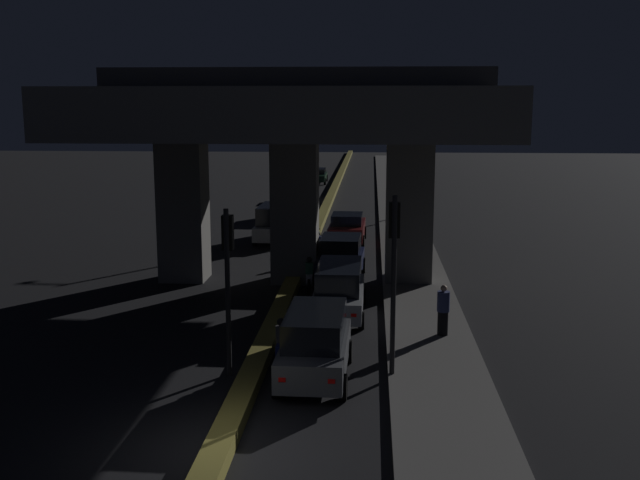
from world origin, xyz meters
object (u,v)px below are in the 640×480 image
car_grey_lead (315,343)px  car_white_second_oncoming (296,203)px  motorcycle_blue_filtering_near (281,344)px  car_dark_red_fourth (347,228)px  motorcycle_red_filtering_far (318,248)px  car_silver_lead_oncoming (274,222)px  motorcycle_white_filtering_mid (309,276)px  pedestrian_on_sidewalk (443,310)px  car_silver_third_oncoming (303,190)px  traffic_light_right_of_median (394,255)px  traffic_light_left_of_median (228,262)px  car_dark_green_fourth_oncoming (316,175)px  car_silver_second (339,289)px  car_dark_blue_third (341,257)px  street_lamp (383,145)px

car_grey_lead → car_white_second_oncoming: bearing=7.8°
motorcycle_blue_filtering_near → car_grey_lead: bearing=-137.4°
car_dark_red_fourth → motorcycle_red_filtering_far: 4.95m
car_white_second_oncoming → motorcycle_red_filtering_far: size_ratio=2.32×
car_white_second_oncoming → motorcycle_blue_filtering_near: 28.40m
car_silver_lead_oncoming → motorcycle_white_filtering_mid: 11.13m
pedestrian_on_sidewalk → car_silver_third_oncoming: bearing=102.4°
traffic_light_right_of_median → motorcycle_red_filtering_far: traffic_light_right_of_median is taller
pedestrian_on_sidewalk → traffic_light_left_of_median: bearing=-150.6°
traffic_light_left_of_median → car_dark_green_fourth_oncoming: traffic_light_left_of_median is taller
car_silver_lead_oncoming → pedestrian_on_sidewalk: 18.42m
car_silver_second → car_dark_red_fourth: 13.93m
motorcycle_red_filtering_far → motorcycle_white_filtering_mid: bearing=176.8°
car_grey_lead → pedestrian_on_sidewalk: size_ratio=2.64×
car_dark_blue_third → pedestrian_on_sidewalk: car_dark_blue_third is taller
street_lamp → car_white_second_oncoming: 7.17m
car_dark_green_fourth_oncoming → pedestrian_on_sidewalk: 47.58m
car_silver_third_oncoming → motorcycle_blue_filtering_near: 37.09m
street_lamp → motorcycle_white_filtering_mid: size_ratio=4.14×
traffic_light_right_of_median → car_silver_third_oncoming: 38.45m
motorcycle_red_filtering_far → car_white_second_oncoming: bearing=6.1°
car_dark_blue_third → car_dark_green_fourth_oncoming: size_ratio=0.85×
motorcycle_blue_filtering_near → traffic_light_left_of_median: bearing=123.6°
street_lamp → motorcycle_blue_filtering_near: street_lamp is taller
car_grey_lead → car_silver_second: car_grey_lead is taller
car_silver_second → motorcycle_blue_filtering_near: car_silver_second is taller
car_white_second_oncoming → motorcycle_white_filtering_mid: (2.49, -19.70, -0.34)m
car_dark_green_fourth_oncoming → car_silver_lead_oncoming: bearing=-0.5°
street_lamp → car_silver_second: bearing=-94.9°
car_silver_third_oncoming → pedestrian_on_sidewalk: bearing=12.3°
car_dark_red_fourth → car_silver_second: bearing=-177.9°
traffic_light_right_of_median → car_dark_blue_third: size_ratio=1.26×
car_dark_blue_third → motorcycle_white_filtering_mid: size_ratio=2.01×
car_grey_lead → motorcycle_red_filtering_far: bearing=4.9°
car_silver_second → motorcycle_blue_filtering_near: (-1.45, -5.08, -0.38)m
car_dark_red_fourth → car_dark_blue_third: bearing=-178.6°
car_dark_red_fourth → car_white_second_oncoming: (-3.67, 9.29, 0.09)m
car_white_second_oncoming → car_silver_second: bearing=11.0°
car_grey_lead → car_dark_red_fourth: (0.21, 20.14, -0.17)m
car_white_second_oncoming → car_dark_green_fourth_oncoming: 21.26m
street_lamp → car_dark_red_fourth: street_lamp is taller
car_dark_red_fourth → car_dark_green_fourth_oncoming: bearing=8.7°
car_dark_blue_third → traffic_light_right_of_median: bearing=-168.4°
street_lamp → motorcycle_red_filtering_far: (-3.22, -12.07, -4.23)m
car_dark_blue_third → car_silver_third_oncoming: size_ratio=0.95×
street_lamp → car_dark_red_fourth: size_ratio=1.87×
car_dark_green_fourth_oncoming → motorcycle_red_filtering_far: size_ratio=2.58×
car_dark_blue_third → motorcycle_red_filtering_far: size_ratio=2.18×
car_grey_lead → motorcycle_blue_filtering_near: bearing=44.6°
car_grey_lead → car_dark_green_fourth_oncoming: 50.82m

